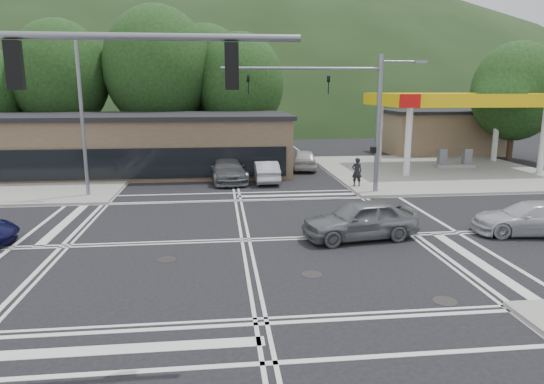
{
  "coord_description": "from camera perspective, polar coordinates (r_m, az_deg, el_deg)",
  "views": [
    {
      "loc": [
        -1.03,
        -19.1,
        6.14
      ],
      "look_at": [
        1.41,
        2.78,
        1.4
      ],
      "focal_mm": 32.0,
      "sensor_mm": 36.0,
      "label": 1
    }
  ],
  "objects": [
    {
      "name": "tree_n_a",
      "position": [
        45.02,
        -23.7,
        12.43
      ],
      "size": [
        8.0,
        8.0,
        11.75
      ],
      "color": "#382619",
      "rests_on": "ground"
    },
    {
      "name": "sidewalk_nw",
      "position": [
        37.35,
        -28.24,
        1.35
      ],
      "size": [
        16.0,
        16.0,
        0.15
      ],
      "primitive_type": "cube",
      "color": "gray",
      "rests_on": "ground"
    },
    {
      "name": "gas_station_canopy",
      "position": [
        39.46,
        21.12,
        9.76
      ],
      "size": [
        12.32,
        8.34,
        5.75
      ],
      "color": "silver",
      "rests_on": "ground"
    },
    {
      "name": "convenience_store",
      "position": [
        49.04,
        19.18,
        6.52
      ],
      "size": [
        10.0,
        6.0,
        3.8
      ],
      "primitive_type": "cube",
      "color": "#846B4F",
      "rests_on": "ground"
    },
    {
      "name": "car_grey_center",
      "position": [
        20.37,
        10.32,
        -3.2
      ],
      "size": [
        5.04,
        2.63,
        1.64
      ],
      "primitive_type": "imported",
      "rotation": [
        0.0,
        0.0,
        -1.42
      ],
      "color": "slate",
      "rests_on": "ground"
    },
    {
      "name": "tree_ne",
      "position": [
        46.43,
        26.74,
        10.51
      ],
      "size": [
        7.2,
        7.2,
        9.99
      ],
      "color": "#382619",
      "rests_on": "ground"
    },
    {
      "name": "car_silver_east",
      "position": [
        23.46,
        28.14,
        -2.74
      ],
      "size": [
        5.06,
        2.7,
        1.39
      ],
      "primitive_type": "imported",
      "rotation": [
        0.0,
        0.0,
        -1.73
      ],
      "color": "silver",
      "rests_on": "ground"
    },
    {
      "name": "car_northbound",
      "position": [
        32.58,
        -5.35,
        2.67
      ],
      "size": [
        2.93,
        5.79,
        1.61
      ],
      "primitive_type": "imported",
      "rotation": [
        0.0,
        0.0,
        0.12
      ],
      "color": "#575A5B",
      "rests_on": "ground"
    },
    {
      "name": "streetlight_nw",
      "position": [
        29.08,
        -21.41,
        9.18
      ],
      "size": [
        2.5,
        0.25,
        9.0
      ],
      "color": "slate",
      "rests_on": "ground"
    },
    {
      "name": "tree_n_e",
      "position": [
        47.12,
        -7.75,
        13.26
      ],
      "size": [
        8.4,
        8.4,
        11.98
      ],
      "color": "#382619",
      "rests_on": "ground"
    },
    {
      "name": "hill_north",
      "position": [
        109.28,
        -5.89,
        8.87
      ],
      "size": [
        252.0,
        126.0,
        140.0
      ],
      "primitive_type": "ellipsoid",
      "color": "#1B3015",
      "rests_on": "ground"
    },
    {
      "name": "sidewalk_ne",
      "position": [
        38.17,
        18.58,
        2.37
      ],
      "size": [
        16.0,
        16.0,
        0.15
      ],
      "primitive_type": "cube",
      "color": "gray",
      "rests_on": "ground"
    },
    {
      "name": "tree_n_b",
      "position": [
        43.42,
        -13.34,
        14.02
      ],
      "size": [
        9.0,
        9.0,
        12.98
      ],
      "color": "#382619",
      "rests_on": "ground"
    },
    {
      "name": "car_queue_a",
      "position": [
        32.27,
        -0.78,
        2.47
      ],
      "size": [
        1.6,
        4.37,
        1.43
      ],
      "primitive_type": "imported",
      "rotation": [
        0.0,
        0.0,
        3.16
      ],
      "color": "#A4A7AB",
      "rests_on": "ground"
    },
    {
      "name": "commercial_row",
      "position": [
        37.0,
        -17.25,
        5.18
      ],
      "size": [
        24.0,
        8.0,
        4.0
      ],
      "primitive_type": "cube",
      "color": "brown",
      "rests_on": "ground"
    },
    {
      "name": "signal_mast_ne",
      "position": [
        28.46,
        10.06,
        9.82
      ],
      "size": [
        11.65,
        0.3,
        8.0
      ],
      "color": "slate",
      "rests_on": "ground"
    },
    {
      "name": "car_queue_b",
      "position": [
        37.28,
        3.8,
        3.85
      ],
      "size": [
        2.44,
        4.76,
        1.55
      ],
      "primitive_type": "imported",
      "rotation": [
        0.0,
        0.0,
        3.0
      ],
      "color": "beige",
      "rests_on": "ground"
    },
    {
      "name": "ground",
      "position": [
        20.09,
        -3.13,
        -5.67
      ],
      "size": [
        120.0,
        120.0,
        0.0
      ],
      "primitive_type": "plane",
      "color": "black",
      "rests_on": "ground"
    },
    {
      "name": "pedestrian",
      "position": [
        30.57,
        9.94,
        2.35
      ],
      "size": [
        0.65,
        0.43,
        1.77
      ],
      "primitive_type": "imported",
      "rotation": [
        0.0,
        0.0,
        3.16
      ],
      "color": "black",
      "rests_on": "sidewalk_ne"
    },
    {
      "name": "tree_n_c",
      "position": [
        43.15,
        -3.76,
        12.59
      ],
      "size": [
        7.6,
        7.6,
        10.87
      ],
      "color": "#382619",
      "rests_on": "ground"
    }
  ]
}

